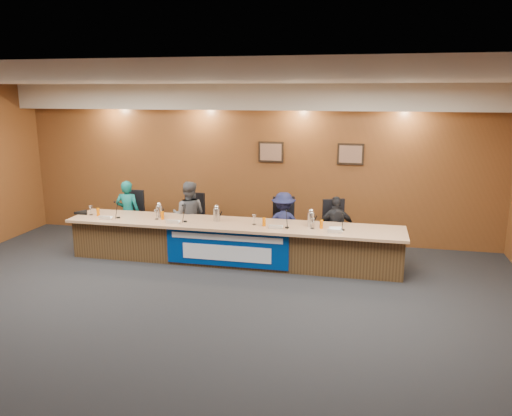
% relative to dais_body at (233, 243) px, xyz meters
% --- Properties ---
extents(floor, '(10.00, 10.00, 0.00)m').
position_rel_dais_body_xyz_m(floor, '(0.00, -2.40, -0.35)').
color(floor, black).
rests_on(floor, ground).
extents(ceiling, '(10.00, 8.00, 0.04)m').
position_rel_dais_body_xyz_m(ceiling, '(0.00, -2.40, 2.85)').
color(ceiling, silver).
rests_on(ceiling, wall_back).
extents(wall_back, '(10.00, 0.04, 3.20)m').
position_rel_dais_body_xyz_m(wall_back, '(0.00, 1.60, 1.25)').
color(wall_back, brown).
rests_on(wall_back, floor).
extents(soffit, '(10.00, 0.50, 0.50)m').
position_rel_dais_body_xyz_m(soffit, '(0.00, 1.35, 2.60)').
color(soffit, beige).
rests_on(soffit, wall_back).
extents(dais_body, '(6.00, 0.80, 0.70)m').
position_rel_dais_body_xyz_m(dais_body, '(0.00, 0.00, 0.00)').
color(dais_body, '#4A321A').
rests_on(dais_body, floor).
extents(dais_top, '(6.10, 0.95, 0.05)m').
position_rel_dais_body_xyz_m(dais_top, '(0.00, -0.05, 0.38)').
color(dais_top, tan).
rests_on(dais_top, dais_body).
extents(banner, '(2.20, 0.02, 0.65)m').
position_rel_dais_body_xyz_m(banner, '(0.00, -0.41, 0.03)').
color(banner, navy).
rests_on(banner, dais_body).
extents(banner_text_upper, '(2.00, 0.01, 0.10)m').
position_rel_dais_body_xyz_m(banner_text_upper, '(0.00, -0.43, 0.23)').
color(banner_text_upper, silver).
rests_on(banner_text_upper, banner).
extents(banner_text_lower, '(1.60, 0.01, 0.28)m').
position_rel_dais_body_xyz_m(banner_text_lower, '(0.00, -0.43, -0.05)').
color(banner_text_lower, silver).
rests_on(banner_text_lower, banner).
extents(wall_photo_left, '(0.52, 0.04, 0.42)m').
position_rel_dais_body_xyz_m(wall_photo_left, '(0.40, 1.57, 1.50)').
color(wall_photo_left, black).
rests_on(wall_photo_left, wall_back).
extents(wall_photo_right, '(0.52, 0.04, 0.42)m').
position_rel_dais_body_xyz_m(wall_photo_right, '(2.00, 1.57, 1.50)').
color(wall_photo_right, black).
rests_on(wall_photo_right, wall_back).
extents(panelist_a, '(0.52, 0.38, 1.32)m').
position_rel_dais_body_xyz_m(panelist_a, '(-2.35, 0.58, 0.31)').
color(panelist_a, '#0C5852').
rests_on(panelist_a, floor).
extents(panelist_b, '(0.71, 0.58, 1.36)m').
position_rel_dais_body_xyz_m(panelist_b, '(-1.04, 0.58, 0.33)').
color(panelist_b, '#4C4D51').
rests_on(panelist_b, floor).
extents(panelist_c, '(0.85, 0.58, 1.22)m').
position_rel_dais_body_xyz_m(panelist_c, '(0.84, 0.58, 0.26)').
color(panelist_c, '#15193D').
rests_on(panelist_c, floor).
extents(panelist_d, '(0.74, 0.43, 1.19)m').
position_rel_dais_body_xyz_m(panelist_d, '(1.83, 0.58, 0.24)').
color(panelist_d, black).
rests_on(panelist_d, floor).
extents(office_chair_a, '(0.48, 0.48, 0.08)m').
position_rel_dais_body_xyz_m(office_chair_a, '(-2.35, 0.68, 0.13)').
color(office_chair_a, black).
rests_on(office_chair_a, floor).
extents(office_chair_b, '(0.52, 0.52, 0.08)m').
position_rel_dais_body_xyz_m(office_chair_b, '(-1.04, 0.68, 0.13)').
color(office_chair_b, black).
rests_on(office_chair_b, floor).
extents(office_chair_c, '(0.58, 0.58, 0.08)m').
position_rel_dais_body_xyz_m(office_chair_c, '(0.84, 0.68, 0.13)').
color(office_chair_c, black).
rests_on(office_chair_c, floor).
extents(office_chair_d, '(0.62, 0.62, 0.08)m').
position_rel_dais_body_xyz_m(office_chair_d, '(1.83, 0.68, 0.13)').
color(office_chair_d, black).
rests_on(office_chair_d, floor).
extents(nameplate_a, '(0.24, 0.08, 0.10)m').
position_rel_dais_body_xyz_m(nameplate_a, '(-2.35, -0.34, 0.45)').
color(nameplate_a, white).
rests_on(nameplate_a, dais_top).
extents(microphone_a, '(0.07, 0.07, 0.02)m').
position_rel_dais_body_xyz_m(microphone_a, '(-2.16, -0.17, 0.41)').
color(microphone_a, black).
rests_on(microphone_a, dais_top).
extents(juice_glass_a, '(0.06, 0.06, 0.15)m').
position_rel_dais_body_xyz_m(juice_glass_a, '(-2.61, -0.10, 0.47)').
color(juice_glass_a, '#E16600').
rests_on(juice_glass_a, dais_top).
extents(water_glass_a, '(0.08, 0.08, 0.18)m').
position_rel_dais_body_xyz_m(water_glass_a, '(-2.78, -0.07, 0.49)').
color(water_glass_a, silver).
rests_on(water_glass_a, dais_top).
extents(nameplate_b, '(0.24, 0.08, 0.10)m').
position_rel_dais_body_xyz_m(nameplate_b, '(-1.02, -0.34, 0.45)').
color(nameplate_b, white).
rests_on(nameplate_b, dais_top).
extents(microphone_b, '(0.07, 0.07, 0.02)m').
position_rel_dais_body_xyz_m(microphone_b, '(-0.84, -0.17, 0.41)').
color(microphone_b, black).
rests_on(microphone_b, dais_top).
extents(juice_glass_b, '(0.06, 0.06, 0.15)m').
position_rel_dais_body_xyz_m(juice_glass_b, '(-1.32, -0.09, 0.47)').
color(juice_glass_b, '#E16600').
rests_on(juice_glass_b, dais_top).
extents(water_glass_b, '(0.08, 0.08, 0.18)m').
position_rel_dais_body_xyz_m(water_glass_b, '(-1.42, -0.10, 0.49)').
color(water_glass_b, silver).
rests_on(water_glass_b, dais_top).
extents(nameplate_c, '(0.24, 0.08, 0.10)m').
position_rel_dais_body_xyz_m(nameplate_c, '(0.84, -0.28, 0.45)').
color(nameplate_c, white).
rests_on(nameplate_c, dais_top).
extents(microphone_c, '(0.07, 0.07, 0.02)m').
position_rel_dais_body_xyz_m(microphone_c, '(1.03, -0.18, 0.41)').
color(microphone_c, black).
rests_on(microphone_c, dais_top).
extents(juice_glass_c, '(0.06, 0.06, 0.15)m').
position_rel_dais_body_xyz_m(juice_glass_c, '(0.61, -0.13, 0.47)').
color(juice_glass_c, '#E16600').
rests_on(juice_glass_c, dais_top).
extents(water_glass_c, '(0.08, 0.08, 0.18)m').
position_rel_dais_body_xyz_m(water_glass_c, '(0.42, -0.08, 0.49)').
color(water_glass_c, silver).
rests_on(water_glass_c, dais_top).
extents(nameplate_d, '(0.24, 0.08, 0.10)m').
position_rel_dais_body_xyz_m(nameplate_d, '(1.85, -0.33, 0.45)').
color(nameplate_d, white).
rests_on(nameplate_d, dais_top).
extents(microphone_d, '(0.07, 0.07, 0.02)m').
position_rel_dais_body_xyz_m(microphone_d, '(1.97, -0.11, 0.41)').
color(microphone_d, black).
rests_on(microphone_d, dais_top).
extents(juice_glass_d, '(0.06, 0.06, 0.15)m').
position_rel_dais_body_xyz_m(juice_glass_d, '(1.61, -0.07, 0.47)').
color(juice_glass_d, '#E16600').
rests_on(juice_glass_d, dais_top).
extents(water_glass_d, '(0.08, 0.08, 0.18)m').
position_rel_dais_body_xyz_m(water_glass_d, '(1.46, -0.12, 0.49)').
color(water_glass_d, silver).
rests_on(water_glass_d, dais_top).
extents(carafe_left, '(0.12, 0.12, 0.23)m').
position_rel_dais_body_xyz_m(carafe_left, '(-1.43, 0.04, 0.51)').
color(carafe_left, silver).
rests_on(carafe_left, dais_top).
extents(carafe_mid, '(0.13, 0.13, 0.24)m').
position_rel_dais_body_xyz_m(carafe_mid, '(-0.30, 0.02, 0.52)').
color(carafe_mid, silver).
rests_on(carafe_mid, dais_top).
extents(carafe_right, '(0.12, 0.12, 0.25)m').
position_rel_dais_body_xyz_m(carafe_right, '(1.42, 0.03, 0.53)').
color(carafe_right, silver).
rests_on(carafe_right, dais_top).
extents(speakerphone, '(0.32, 0.32, 0.05)m').
position_rel_dais_body_xyz_m(speakerphone, '(-2.99, -0.02, 0.43)').
color(speakerphone, black).
rests_on(speakerphone, dais_top).
extents(paper_stack, '(0.26, 0.33, 0.01)m').
position_rel_dais_body_xyz_m(paper_stack, '(1.86, -0.06, 0.40)').
color(paper_stack, white).
rests_on(paper_stack, dais_top).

